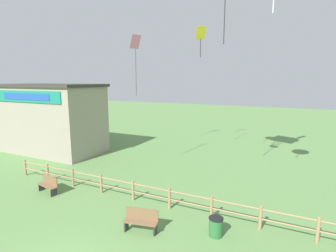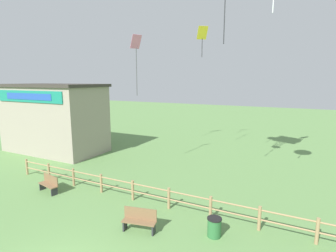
# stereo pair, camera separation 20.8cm
# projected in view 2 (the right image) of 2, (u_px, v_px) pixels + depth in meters

# --- Properties ---
(wooden_fence) EXTENTS (18.92, 0.14, 1.05)m
(wooden_fence) POSITION_uv_depth(u_px,v_px,m) (150.00, 193.00, 13.07)
(wooden_fence) COLOR #9E7F56
(wooden_fence) RESTS_ON ground_plane
(seaside_building) EXTENTS (8.91, 4.71, 5.84)m
(seaside_building) POSITION_uv_depth(u_px,v_px,m) (54.00, 118.00, 22.67)
(seaside_building) COLOR gray
(seaside_building) RESTS_ON ground_plane
(park_bench_near_fence) EXTENTS (1.46, 0.69, 0.96)m
(park_bench_near_fence) POSITION_uv_depth(u_px,v_px,m) (140.00, 220.00, 10.75)
(park_bench_near_fence) COLOR brown
(park_bench_near_fence) RESTS_ON ground_plane
(park_bench_by_building) EXTENTS (1.46, 0.67, 0.96)m
(park_bench_by_building) POSITION_uv_depth(u_px,v_px,m) (49.00, 184.00, 14.51)
(park_bench_by_building) COLOR brown
(park_bench_by_building) RESTS_ON ground_plane
(trash_bin) EXTENTS (0.59, 0.59, 0.78)m
(trash_bin) POSITION_uv_depth(u_px,v_px,m) (214.00, 227.00, 10.40)
(trash_bin) COLOR #2D6B38
(trash_bin) RESTS_ON ground_plane
(kite_yellow_diamond) EXTENTS (1.03, 0.99, 2.49)m
(kite_yellow_diamond) POSITION_uv_depth(u_px,v_px,m) (202.00, 35.00, 22.02)
(kite_yellow_diamond) COLOR yellow
(kite_pink_diamond) EXTENTS (0.67, 0.76, 3.72)m
(kite_pink_diamond) POSITION_uv_depth(u_px,v_px,m) (136.00, 54.00, 16.29)
(kite_pink_diamond) COLOR pink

